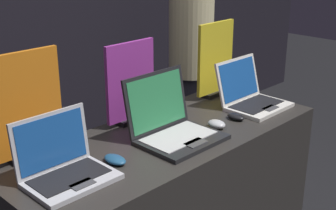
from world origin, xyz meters
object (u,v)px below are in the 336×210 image
object	(u,v)px
laptop_back	(251,96)
mouse_back	(236,117)
promo_stand_front	(25,109)
laptop_front	(64,165)
laptop_middle	(172,124)
person_bystander	(191,66)
mouse_front	(115,160)
mouse_middle	(217,124)
promo_stand_middle	(131,85)
promo_stand_back	(215,61)

from	to	relation	value
laptop_back	mouse_back	bearing A→B (deg)	-163.56
promo_stand_front	laptop_front	bearing A→B (deg)	-90.00
laptop_middle	person_bystander	distance (m)	1.53
laptop_middle	mouse_back	world-z (taller)	laptop_middle
mouse_front	mouse_middle	bearing A→B (deg)	-6.29
promo_stand_middle	laptop_front	bearing A→B (deg)	-155.72
laptop_back	mouse_back	distance (m)	0.23
laptop_front	mouse_middle	bearing A→B (deg)	-7.09
mouse_front	mouse_middle	distance (m)	0.59
promo_stand_front	laptop_back	size ratio (longest dim) A/B	1.36
mouse_middle	promo_stand_back	bearing A→B (deg)	40.68
laptop_front	laptop_middle	size ratio (longest dim) A/B	0.88
laptop_front	laptop_middle	bearing A→B (deg)	-2.71
laptop_middle	person_bystander	xyz separation A→B (m)	(1.19, 0.95, -0.13)
laptop_front	person_bystander	world-z (taller)	person_bystander
mouse_front	promo_stand_middle	xyz separation A→B (m)	(0.35, 0.29, 0.18)
laptop_middle	mouse_front	bearing A→B (deg)	-178.53
promo_stand_middle	promo_stand_back	bearing A→B (deg)	-3.40
laptop_middle	mouse_middle	size ratio (longest dim) A/B	3.94
promo_stand_front	laptop_middle	xyz separation A→B (m)	(0.57, -0.28, -0.15)
mouse_front	laptop_back	distance (m)	0.97
mouse_front	promo_stand_front	xyz separation A→B (m)	(-0.22, 0.29, 0.21)
person_bystander	mouse_back	bearing A→B (deg)	-127.76
mouse_front	person_bystander	size ratio (longest dim) A/B	0.06
mouse_front	mouse_middle	world-z (taller)	mouse_middle
laptop_front	laptop_middle	distance (m)	0.57
mouse_front	promo_stand_back	distance (m)	1.02
promo_stand_front	promo_stand_back	bearing A→B (deg)	-1.73
laptop_back	person_bystander	bearing A→B (deg)	59.12
promo_stand_front	mouse_back	size ratio (longest dim) A/B	4.67
promo_stand_front	person_bystander	size ratio (longest dim) A/B	0.26
laptop_back	promo_stand_back	world-z (taller)	promo_stand_back
mouse_middle	mouse_back	bearing A→B (deg)	-0.12
person_bystander	promo_stand_middle	bearing A→B (deg)	-150.83
promo_stand_front	promo_stand_middle	xyz separation A→B (m)	(0.57, 0.00, -0.03)
laptop_middle	promo_stand_middle	distance (m)	0.31
laptop_back	promo_stand_back	distance (m)	0.30
laptop_middle	promo_stand_middle	bearing A→B (deg)	90.00
promo_stand_middle	laptop_back	bearing A→B (deg)	-25.59
promo_stand_back	person_bystander	bearing A→B (deg)	50.69
laptop_middle	laptop_back	distance (m)	0.62
mouse_back	promo_stand_back	world-z (taller)	promo_stand_back
mouse_front	person_bystander	bearing A→B (deg)	31.91
promo_stand_middle	person_bystander	bearing A→B (deg)	29.17
mouse_front	mouse_back	world-z (taller)	mouse_back
mouse_front	laptop_back	xyz separation A→B (m)	(0.97, -0.00, 0.04)
laptop_front	promo_stand_middle	xyz separation A→B (m)	(0.57, 0.26, 0.14)
laptop_front	promo_stand_front	distance (m)	0.30
promo_stand_middle	mouse_back	bearing A→B (deg)	-42.20
laptop_middle	laptop_back	size ratio (longest dim) A/B	1.10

